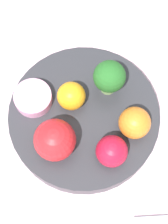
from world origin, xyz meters
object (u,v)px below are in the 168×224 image
object	(u,v)px
orange_back	(135,123)
orange_front	(71,96)
bowl	(84,118)
apple_green	(55,140)
small_cup	(33,98)
apple_red	(112,151)
broccoli	(109,77)

from	to	relation	value
orange_back	orange_front	bearing A→B (deg)	71.96
bowl	orange_front	distance (m)	0.05
bowl	apple_green	bearing A→B (deg)	146.88
orange_back	small_cup	bearing A→B (deg)	80.54
apple_red	orange_back	xyz separation A→B (m)	(0.05, -0.03, 0.00)
orange_front	apple_red	bearing A→B (deg)	-138.76
apple_red	orange_front	xyz separation A→B (m)	(0.08, 0.07, -0.00)
small_cup	apple_red	bearing A→B (deg)	-119.62
bowl	apple_green	world-z (taller)	apple_green
broccoli	orange_back	bearing A→B (deg)	-144.22
bowl	small_cup	bearing A→B (deg)	80.61
bowl	orange_back	bearing A→B (deg)	-99.54
bowl	orange_back	distance (m)	0.09
small_cup	orange_back	bearing A→B (deg)	-99.46
apple_red	orange_front	size ratio (longest dim) A/B	1.07
small_cup	apple_green	bearing A→B (deg)	-146.26
broccoli	orange_front	world-z (taller)	broccoli
bowl	orange_front	size ratio (longest dim) A/B	5.39
apple_red	apple_green	bearing A→B (deg)	86.59
small_cup	broccoli	bearing A→B (deg)	-72.69
broccoli	apple_green	xyz separation A→B (m)	(-0.10, 0.07, -0.01)
apple_red	orange_front	distance (m)	0.10
orange_front	small_cup	world-z (taller)	orange_front
apple_green	bowl	bearing A→B (deg)	-33.12
apple_green	orange_back	bearing A→B (deg)	-69.65
broccoli	orange_back	xyz separation A→B (m)	(-0.06, -0.04, -0.01)
apple_green	small_cup	size ratio (longest dim) A/B	1.05
bowl	orange_back	size ratio (longest dim) A/B	4.91
small_cup	orange_front	bearing A→B (deg)	-84.40
broccoli	orange_front	xyz separation A→B (m)	(-0.03, 0.05, -0.02)
bowl	apple_green	distance (m)	0.08
broccoli	apple_red	xyz separation A→B (m)	(-0.11, -0.01, -0.02)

